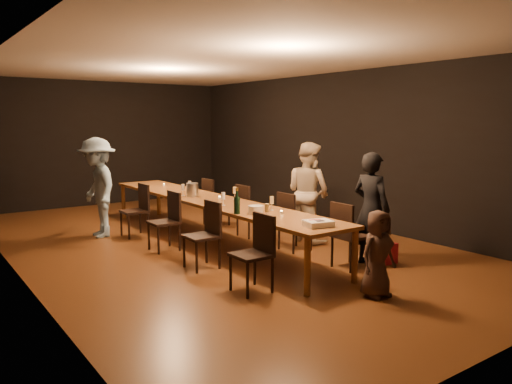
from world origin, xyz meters
TOP-DOWN VIEW (x-y plane):
  - ground at (0.00, 0.00)m, footprint 10.00×10.00m
  - room_shell at (0.00, 0.00)m, footprint 6.04×10.04m
  - table at (0.00, 0.00)m, footprint 0.90×6.00m
  - chair_right_0 at (0.85, -2.40)m, footprint 0.42×0.42m
  - chair_right_1 at (0.85, -1.20)m, footprint 0.42×0.42m
  - chair_right_2 at (0.85, 0.00)m, footprint 0.42×0.42m
  - chair_right_3 at (0.85, 1.20)m, footprint 0.42×0.42m
  - chair_left_0 at (-0.85, -2.40)m, footprint 0.42×0.42m
  - chair_left_1 at (-0.85, -1.20)m, footprint 0.42×0.42m
  - chair_left_2 at (-0.85, 0.00)m, footprint 0.42×0.42m
  - chair_left_3 at (-0.85, 1.20)m, footprint 0.42×0.42m
  - woman_birthday at (1.20, -2.45)m, footprint 0.44×0.62m
  - woman_tan at (1.42, -0.86)m, footprint 0.71×0.87m
  - man_blue at (-1.36, 1.56)m, footprint 0.73×1.18m
  - child at (0.24, -3.40)m, footprint 0.50×0.33m
  - gift_bag_red at (1.43, -2.59)m, footprint 0.26×0.16m
  - gift_bag_blue at (1.25, -2.48)m, footprint 0.23×0.17m
  - birthday_cake at (-0.04, -2.69)m, footprint 0.38×0.33m
  - plate_stack at (-0.18, -1.56)m, footprint 0.24×0.24m
  - champagne_bottle at (-0.39, -1.40)m, footprint 0.09×0.09m
  - ice_bucket at (-0.10, 0.43)m, footprint 0.27×0.27m
  - wineglass_0 at (-0.27, -1.95)m, footprint 0.06×0.06m
  - wineglass_1 at (0.18, -1.46)m, footprint 0.06×0.06m
  - wineglass_2 at (-0.17, -0.69)m, footprint 0.06×0.06m
  - wineglass_3 at (0.32, -0.27)m, footprint 0.06×0.06m
  - wineglass_4 at (-0.20, 0.58)m, footprint 0.06×0.06m
  - wineglass_5 at (0.12, 0.93)m, footprint 0.06×0.06m
  - tealight_near at (0.15, -1.72)m, footprint 0.05×0.05m
  - tealight_mid at (0.15, -0.06)m, footprint 0.05×0.05m
  - tealight_far at (0.15, 2.08)m, footprint 0.05×0.05m

SIDE VIEW (x-z plane):
  - ground at x=0.00m, z-range 0.00..0.00m
  - gift_bag_blue at x=1.25m, z-range 0.00..0.27m
  - gift_bag_red at x=1.43m, z-range 0.00..0.30m
  - chair_right_0 at x=0.85m, z-range 0.00..0.93m
  - chair_right_1 at x=0.85m, z-range 0.00..0.93m
  - chair_right_2 at x=0.85m, z-range 0.00..0.93m
  - chair_right_3 at x=0.85m, z-range 0.00..0.93m
  - chair_left_0 at x=-0.85m, z-range 0.00..0.93m
  - chair_left_1 at x=-0.85m, z-range 0.00..0.93m
  - chair_left_2 at x=-0.85m, z-range 0.00..0.93m
  - chair_left_3 at x=-0.85m, z-range 0.00..0.93m
  - child at x=0.24m, z-range 0.00..1.03m
  - table at x=0.00m, z-range 0.33..1.08m
  - tealight_near at x=0.15m, z-range 0.75..0.78m
  - tealight_mid at x=0.15m, z-range 0.75..0.78m
  - tealight_far at x=0.15m, z-range 0.75..0.78m
  - birthday_cake at x=-0.04m, z-range 0.75..0.83m
  - woman_birthday at x=1.20m, z-range 0.00..1.61m
  - plate_stack at x=-0.18m, z-range 0.75..0.87m
  - woman_tan at x=1.42m, z-range 0.00..1.69m
  - wineglass_0 at x=-0.27m, z-range 0.75..0.96m
  - wineglass_1 at x=0.18m, z-range 0.75..0.96m
  - wineglass_2 at x=-0.17m, z-range 0.75..0.96m
  - wineglass_3 at x=0.32m, z-range 0.75..0.96m
  - wineglass_4 at x=-0.20m, z-range 0.75..0.96m
  - wineglass_5 at x=0.12m, z-range 0.75..0.96m
  - ice_bucket at x=-0.10m, z-range 0.75..0.98m
  - man_blue at x=-1.36m, z-range 0.00..1.76m
  - champagne_bottle at x=-0.39m, z-range 0.75..1.12m
  - room_shell at x=0.00m, z-range 0.57..3.59m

